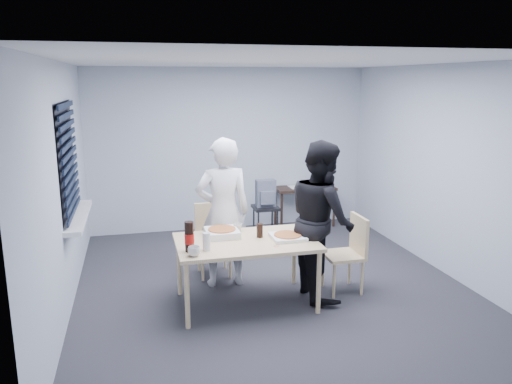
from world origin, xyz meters
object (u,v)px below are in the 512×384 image
object	(u,v)px
chair_right	(350,248)
side_table	(305,192)
dining_table	(246,246)
backpack	(266,194)
person_black	(321,219)
mug_b	(238,228)
soda_bottle	(189,237)
chair_far	(213,234)
mug_a	(194,251)
person_white	(223,213)
stool	(265,213)

from	to	relation	value
chair_right	side_table	world-z (taller)	chair_right
dining_table	backpack	bearing A→B (deg)	69.61
chair_right	person_black	world-z (taller)	person_black
dining_table	mug_b	bearing A→B (deg)	93.07
soda_bottle	backpack	bearing A→B (deg)	58.70
person_black	chair_right	bearing A→B (deg)	-87.05
backpack	soda_bottle	size ratio (longest dim) A/B	1.34
chair_far	person_black	size ratio (longest dim) A/B	0.50
chair_far	dining_table	bearing A→B (deg)	-78.36
person_black	side_table	world-z (taller)	person_black
chair_far	mug_a	xyz separation A→B (m)	(-0.39, -1.34, 0.26)
person_black	soda_bottle	distance (m)	1.52
soda_bottle	dining_table	bearing A→B (deg)	17.71
dining_table	person_white	world-z (taller)	person_white
person_black	stool	bearing A→B (deg)	2.30
mug_b	person_black	bearing A→B (deg)	-17.75
person_white	soda_bottle	distance (m)	0.93
chair_far	side_table	xyz separation A→B (m)	(1.82, 1.71, 0.07)
person_black	mug_b	distance (m)	0.94
soda_bottle	chair_right	bearing A→B (deg)	8.03
side_table	mug_a	distance (m)	3.78
person_black	mug_a	bearing A→B (deg)	105.04
dining_table	person_white	xyz separation A→B (m)	(-0.14, 0.59, 0.22)
person_black	mug_a	size ratio (longest dim) A/B	14.39
chair_right	stool	size ratio (longest dim) A/B	1.70
chair_far	chair_right	bearing A→B (deg)	-32.71
soda_bottle	person_black	bearing A→B (deg)	9.26
soda_bottle	mug_b	bearing A→B (deg)	41.18
backpack	chair_right	bearing A→B (deg)	-65.22
soda_bottle	person_white	bearing A→B (deg)	58.49
person_white	soda_bottle	size ratio (longest dim) A/B	5.77
backpack	soda_bottle	bearing A→B (deg)	-108.94
dining_table	stool	xyz separation A→B (m)	(0.79, 2.13, -0.25)
mug_a	person_black	bearing A→B (deg)	15.04
chair_right	person_black	xyz separation A→B (m)	(-0.37, -0.02, 0.37)
dining_table	soda_bottle	distance (m)	0.69
chair_far	mug_b	xyz separation A→B (m)	(0.19, -0.66, 0.26)
dining_table	mug_a	distance (m)	0.70
side_table	dining_table	bearing A→B (deg)	-120.94
chair_far	mug_b	size ratio (longest dim) A/B	8.90
chair_far	side_table	world-z (taller)	chair_far
side_table	mug_a	xyz separation A→B (m)	(-2.22, -3.05, 0.19)
dining_table	backpack	world-z (taller)	backpack
chair_far	backpack	distance (m)	1.52
mug_b	dining_table	bearing A→B (deg)	-86.93
chair_far	chair_right	size ratio (longest dim) A/B	1.00
chair_far	soda_bottle	bearing A→B (deg)	-109.31
stool	backpack	world-z (taller)	backpack
person_white	side_table	size ratio (longest dim) A/B	1.79
dining_table	chair_right	world-z (taller)	chair_right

